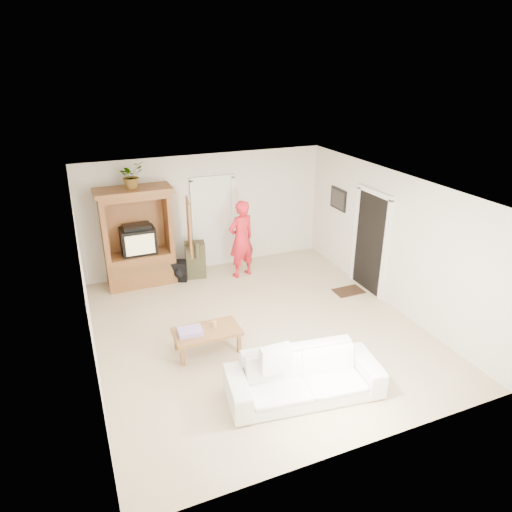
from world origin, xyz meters
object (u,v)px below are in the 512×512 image
at_px(man, 241,239).
at_px(coffee_table, 207,333).
at_px(sofa, 304,376).
at_px(armoire, 140,243).

distance_m(man, coffee_table, 2.98).
bearing_deg(coffee_table, sofa, -58.02).
bearing_deg(sofa, coffee_table, 129.52).
relative_size(armoire, sofa, 0.96).
distance_m(armoire, coffee_table, 3.07).
xyz_separation_m(man, coffee_table, (-1.55, -2.50, -0.52)).
xyz_separation_m(armoire, man, (2.10, -0.47, -0.04)).
distance_m(armoire, sofa, 4.81).
distance_m(sofa, coffee_table, 1.83).
relative_size(man, coffee_table, 1.60).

